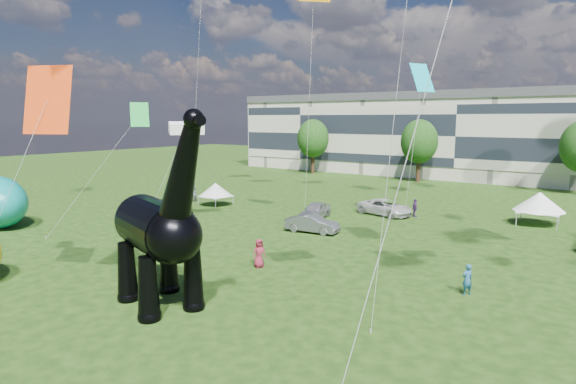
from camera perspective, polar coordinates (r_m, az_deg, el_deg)
The scene contains 11 objects.
ground at distance 20.83m, azimuth -8.47°, elevation -17.08°, with size 220.00×220.00×0.00m, color #16330C.
terrace_row at distance 78.26m, azimuth 20.42°, elevation 5.95°, with size 78.00×11.00×12.00m, color beige.
tree_far_left at distance 79.19m, azimuth 2.98°, elevation 6.72°, with size 5.20×5.20×9.44m.
tree_mid_left at distance 70.97m, azimuth 15.31°, elevation 6.19°, with size 5.20×5.20×9.44m.
dinosaur_sculpture at distance 24.43m, azimuth -15.66°, elevation -4.24°, with size 11.86×5.33×9.78m.
car_silver at distance 43.88m, azimuth 3.28°, elevation -2.18°, with size 1.77×4.40×1.50m, color silver.
car_grey at distance 38.53m, azimuth 2.89°, elevation -3.76°, with size 1.51×4.33×1.43m, color slate.
car_white at distance 46.23m, azimuth 11.42°, elevation -1.79°, with size 2.46×5.34×1.49m, color silver.
gazebo_near at distance 46.11m, azimuth 27.63°, elevation -1.05°, with size 4.38×4.38×2.86m.
gazebo_left at distance 50.69m, azimuth -8.59°, elevation 0.28°, with size 3.54×3.54×2.40m.
visitors at distance 31.15m, azimuth 11.84°, elevation -6.63°, with size 46.92×41.29×1.83m.
Camera 1 is at (13.30, -13.25, 9.03)m, focal length 30.00 mm.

